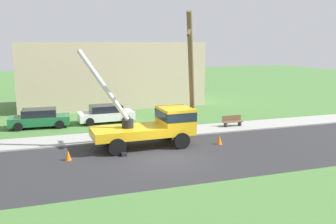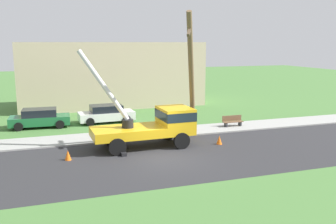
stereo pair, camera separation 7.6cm
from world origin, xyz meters
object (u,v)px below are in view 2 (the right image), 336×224
at_px(traffic_cone_ahead, 219,140).
at_px(traffic_cone_behind, 68,155).
at_px(parked_sedan_green, 40,118).
at_px(leaning_utility_pole, 191,77).
at_px(utility_truck, 156,124).
at_px(park_bench, 233,121).
at_px(parked_sedan_white, 106,114).

bearing_deg(traffic_cone_ahead, traffic_cone_behind, -178.38).
distance_m(traffic_cone_ahead, parked_sedan_green, 13.87).
relative_size(leaning_utility_pole, traffic_cone_ahead, 14.74).
bearing_deg(utility_truck, park_bench, 23.25).
distance_m(leaning_utility_pole, traffic_cone_behind, 8.88).
bearing_deg(park_bench, traffic_cone_behind, -161.02).
bearing_deg(park_bench, parked_sedan_green, 161.14).
xyz_separation_m(leaning_utility_pole, traffic_cone_ahead, (1.49, -1.15, -3.92)).
distance_m(leaning_utility_pole, traffic_cone_ahead, 4.35).
relative_size(utility_truck, traffic_cone_ahead, 12.18).
bearing_deg(utility_truck, parked_sedan_white, 102.61).
relative_size(leaning_utility_pole, parked_sedan_green, 1.84).
relative_size(traffic_cone_ahead, park_bench, 0.35).
height_order(traffic_cone_behind, parked_sedan_green, parked_sedan_green).
relative_size(parked_sedan_white, park_bench, 2.79).
xyz_separation_m(utility_truck, traffic_cone_behind, (-5.42, -1.26, -1.13)).
xyz_separation_m(traffic_cone_ahead, parked_sedan_green, (-10.76, 8.75, 0.43)).
height_order(parked_sedan_green, park_bench, parked_sedan_green).
distance_m(traffic_cone_ahead, park_bench, 5.08).
distance_m(traffic_cone_behind, parked_sedan_white, 9.88).
bearing_deg(parked_sedan_green, parked_sedan_white, 1.73).
distance_m(parked_sedan_white, park_bench, 10.06).
relative_size(traffic_cone_behind, parked_sedan_white, 0.13).
xyz_separation_m(parked_sedan_white, park_bench, (8.78, -4.89, -0.25)).
bearing_deg(park_bench, leaning_utility_pole, -148.06).
distance_m(traffic_cone_ahead, parked_sedan_white, 10.57).
bearing_deg(leaning_utility_pole, traffic_cone_behind, -169.81).
bearing_deg(parked_sedan_green, park_bench, -18.86).
bearing_deg(traffic_cone_behind, leaning_utility_pole, 10.19).
bearing_deg(parked_sedan_white, traffic_cone_behind, -111.74).
height_order(utility_truck, traffic_cone_behind, utility_truck).
relative_size(traffic_cone_ahead, traffic_cone_behind, 1.00).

